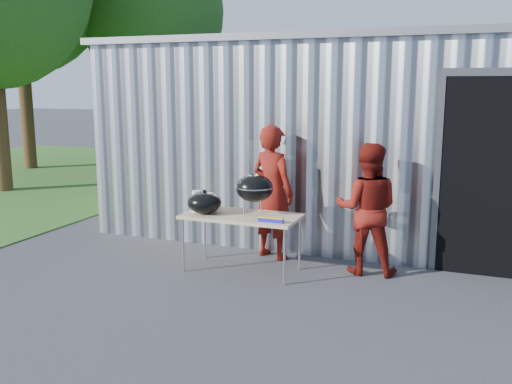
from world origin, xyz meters
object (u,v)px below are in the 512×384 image
at_px(folding_table, 242,218).
at_px(person_cook, 272,192).
at_px(kettle_grill, 254,183).
at_px(person_bystander, 367,209).

bearing_deg(folding_table, person_cook, 76.68).
distance_m(kettle_grill, person_cook, 0.68).
bearing_deg(person_cook, folding_table, 96.80).
bearing_deg(folding_table, kettle_grill, 25.16).
relative_size(folding_table, kettle_grill, 1.58).
relative_size(folding_table, person_cook, 0.81).
bearing_deg(kettle_grill, folding_table, -154.84).
bearing_deg(person_bystander, person_cook, -15.35).
bearing_deg(person_cook, kettle_grill, 108.59).
bearing_deg(person_bystander, kettle_grill, 10.74).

